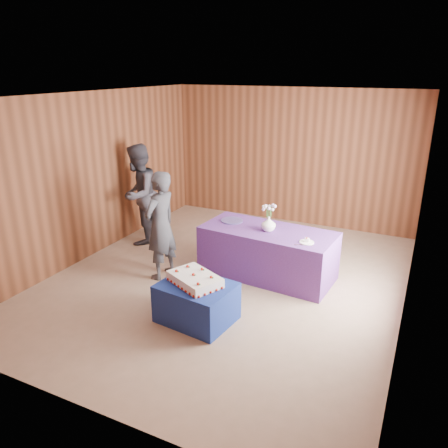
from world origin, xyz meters
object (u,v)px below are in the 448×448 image
Objects in this scene: serving_table at (267,253)px; sheet_cake at (195,279)px; guest_left at (161,226)px; guest_right at (139,194)px; cake_table at (197,302)px; vase at (269,224)px.

serving_table is 2.47× the size of sheet_cake.
sheet_cake is 0.49× the size of guest_left.
sheet_cake is 0.45× the size of guest_right.
cake_table is at bearing -98.11° from serving_table.
guest_left reaches higher than vase.
sheet_cake reaches higher than cake_table.
cake_table is 1.64m from serving_table.
guest_right is at bearing 177.79° from serving_table.
serving_table is at bearing 101.71° from sheet_cake.
guest_left is at bearing -148.67° from serving_table.
guest_left is at bearing 34.70° from guest_right.
serving_table is at bearing 110.72° from vase.
serving_table is 1.67m from guest_left.
cake_table is 0.31m from sheet_cake.
sheet_cake is at bearing 36.30° from guest_right.
cake_table is at bearing 36.34° from guest_right.
vase is at bearing -64.62° from serving_table.
guest_left is at bearing -154.70° from vase.
vase is at bearing 100.91° from sheet_cake.
guest_right reaches higher than guest_left.
cake_table is 0.50× the size of guest_right.
cake_table is 1.50m from guest_left.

